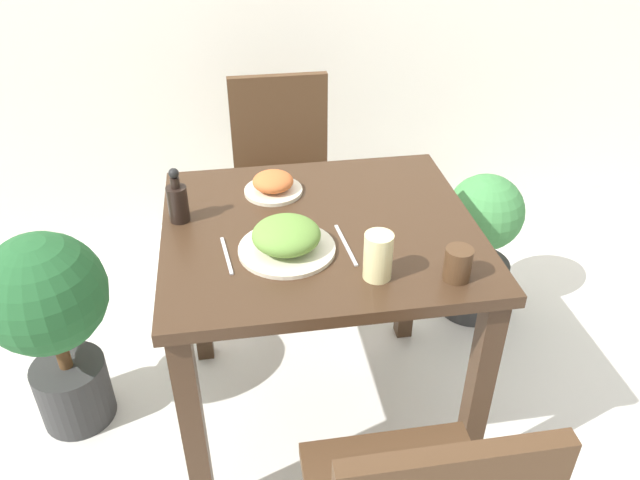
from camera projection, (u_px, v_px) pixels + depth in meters
ground_plane at (320, 410)px, 2.20m from camera, size 16.00×16.00×0.00m
dining_table at (320, 263)px, 1.85m from camera, size 0.89×0.79×0.77m
chair_far at (284, 176)px, 2.58m from camera, size 0.42×0.42×0.90m
food_plate at (286, 238)px, 1.65m from camera, size 0.26×0.26×0.09m
side_plate at (273, 184)px, 1.92m from camera, size 0.18×0.18×0.07m
drink_cup at (458, 264)px, 1.54m from camera, size 0.07×0.07×0.09m
juice_glass at (378, 256)px, 1.54m from camera, size 0.07×0.07×0.13m
sauce_bottle at (178, 201)px, 1.76m from camera, size 0.06×0.06×0.17m
fork_utensil at (227, 256)px, 1.65m from camera, size 0.03×0.17×0.00m
spoon_utensil at (346, 245)px, 1.69m from camera, size 0.03×0.20×0.00m
potted_plant_left at (50, 315)px, 1.94m from camera, size 0.38×0.38×0.73m
potted_plant_right at (480, 242)px, 2.49m from camera, size 0.30×0.30×0.62m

